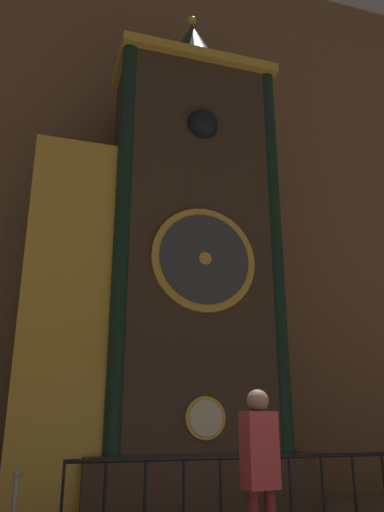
% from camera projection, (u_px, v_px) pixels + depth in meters
% --- Properties ---
extents(cathedral_back_wall, '(24.00, 0.32, 13.27)m').
position_uv_depth(cathedral_back_wall, '(159.00, 184.00, 11.44)').
color(cathedral_back_wall, '#846047').
rests_on(cathedral_back_wall, ground_plane).
extents(clock_tower, '(4.89, 1.77, 10.15)m').
position_uv_depth(clock_tower, '(168.00, 268.00, 9.27)').
color(clock_tower, '#423328').
rests_on(clock_tower, ground_plane).
extents(railing_fence, '(4.75, 0.05, 1.08)m').
position_uv_depth(railing_fence, '(257.00, 497.00, 6.19)').
color(railing_fence, black).
rests_on(railing_fence, ground_plane).
extents(visitor_near, '(0.37, 0.26, 1.81)m').
position_uv_depth(visitor_near, '(260.00, 463.00, 4.95)').
color(visitor_near, '#461518').
rests_on(visitor_near, ground_plane).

